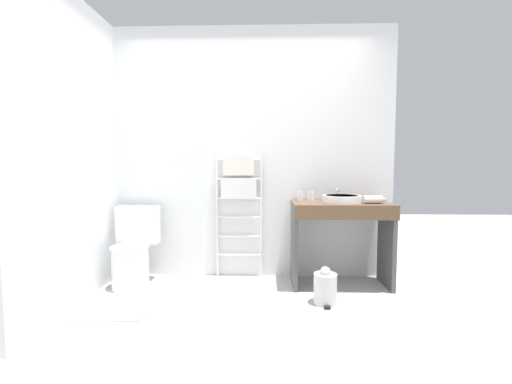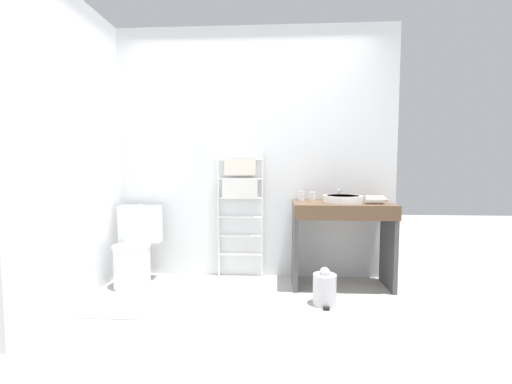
% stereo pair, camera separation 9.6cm
% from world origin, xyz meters
% --- Properties ---
extents(ground_plane, '(12.00, 12.00, 0.00)m').
position_xyz_m(ground_plane, '(0.00, 0.00, 0.00)').
color(ground_plane, '#B2AFA8').
extents(wall_back, '(3.04, 0.12, 2.61)m').
position_xyz_m(wall_back, '(0.00, 1.38, 1.31)').
color(wall_back, silver).
rests_on(wall_back, ground_plane).
extents(wall_side, '(0.12, 1.96, 2.61)m').
position_xyz_m(wall_side, '(-1.46, 0.66, 1.31)').
color(wall_side, silver).
rests_on(wall_side, ground_plane).
extents(toilet, '(0.41, 0.49, 0.78)m').
position_xyz_m(toilet, '(-1.12, 0.98, 0.33)').
color(toilet, white).
rests_on(toilet, ground_plane).
extents(towel_radiator, '(0.49, 0.06, 1.29)m').
position_xyz_m(towel_radiator, '(-0.09, 1.27, 0.91)').
color(towel_radiator, white).
rests_on(towel_radiator, ground_plane).
extents(vanity_counter, '(0.94, 0.51, 0.82)m').
position_xyz_m(vanity_counter, '(0.92, 1.04, 0.56)').
color(vanity_counter, brown).
rests_on(vanity_counter, ground_plane).
extents(sink_basin, '(0.38, 0.38, 0.07)m').
position_xyz_m(sink_basin, '(0.92, 1.05, 0.86)').
color(sink_basin, white).
rests_on(sink_basin, vanity_counter).
extents(faucet, '(0.02, 0.10, 0.11)m').
position_xyz_m(faucet, '(0.92, 1.25, 0.90)').
color(faucet, silver).
rests_on(faucet, vanity_counter).
extents(cup_near_wall, '(0.06, 0.06, 0.10)m').
position_xyz_m(cup_near_wall, '(0.54, 1.21, 0.87)').
color(cup_near_wall, white).
rests_on(cup_near_wall, vanity_counter).
extents(cup_near_edge, '(0.06, 0.06, 0.09)m').
position_xyz_m(cup_near_edge, '(0.64, 1.18, 0.87)').
color(cup_near_edge, white).
rests_on(cup_near_edge, vanity_counter).
extents(hair_dryer, '(0.22, 0.16, 0.08)m').
position_xyz_m(hair_dryer, '(1.21, 0.96, 0.86)').
color(hair_dryer, white).
rests_on(hair_dryer, vanity_counter).
extents(trash_bin, '(0.20, 0.23, 0.32)m').
position_xyz_m(trash_bin, '(0.70, 0.58, 0.14)').
color(trash_bin, silver).
rests_on(trash_bin, ground_plane).
extents(bath_mat, '(0.56, 0.36, 0.01)m').
position_xyz_m(bath_mat, '(-1.05, 0.37, 0.01)').
color(bath_mat, '#B2BCCC').
rests_on(bath_mat, ground_plane).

